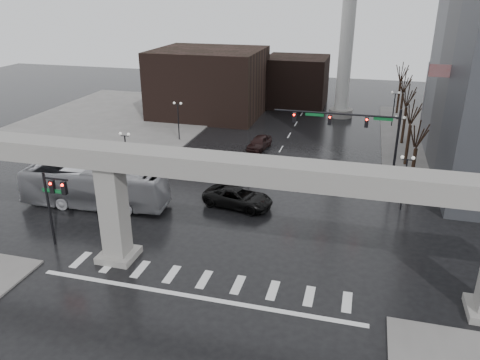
{
  "coord_description": "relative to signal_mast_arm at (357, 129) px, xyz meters",
  "views": [
    {
      "loc": [
        9.4,
        -26.44,
        18.52
      ],
      "look_at": [
        0.55,
        6.39,
        4.5
      ],
      "focal_mm": 35.0,
      "sensor_mm": 36.0,
      "label": 1
    }
  ],
  "objects": [
    {
      "name": "smokestack",
      "position": [
        -2.99,
        27.2,
        7.52
      ],
      "size": [
        3.6,
        3.6,
        30.0
      ],
      "color": "beige",
      "rests_on": "ground"
    },
    {
      "name": "sidewalk_nw",
      "position": [
        -34.99,
        17.2,
        -5.75
      ],
      "size": [
        28.0,
        36.0,
        0.15
      ],
      "primitive_type": "cube",
      "color": "slate",
      "rests_on": "ground"
    },
    {
      "name": "tree_right_0",
      "position": [
        5.54,
        -0.78,
        -3.04
      ],
      "size": [
        1.09,
        1.58,
        7.5
      ],
      "color": "black",
      "rests_on": "ground"
    },
    {
      "name": "pickup_truck",
      "position": [
        -9.81,
        -7.99,
        -4.94
      ],
      "size": [
        6.77,
        3.97,
        1.77
      ],
      "primitive_type": "imported",
      "rotation": [
        0.0,
        0.0,
        1.4
      ],
      "color": "black",
      "rests_on": "ground"
    },
    {
      "name": "far_car",
      "position": [
        -11.61,
        8.48,
        -5.01
      ],
      "size": [
        2.63,
        5.06,
        1.65
      ],
      "primitive_type": "imported",
      "rotation": [
        0.0,
        0.0,
        -0.15
      ],
      "color": "black",
      "rests_on": "ground"
    },
    {
      "name": "lamp_right_0",
      "position": [
        4.51,
        -4.8,
        -2.36
      ],
      "size": [
        1.22,
        0.32,
        5.11
      ],
      "color": "black",
      "rests_on": "ground"
    },
    {
      "name": "flagpole_assembly",
      "position": [
        6.3,
        3.2,
        1.7
      ],
      "size": [
        2.06,
        0.12,
        12.0
      ],
      "color": "silver",
      "rests_on": "ground"
    },
    {
      "name": "lamp_left_1",
      "position": [
        -22.49,
        9.2,
        -2.36
      ],
      "size": [
        1.22,
        0.32,
        5.11
      ],
      "color": "black",
      "rests_on": "ground"
    },
    {
      "name": "signal_mast_arm",
      "position": [
        0.0,
        0.0,
        0.0
      ],
      "size": [
        12.12,
        0.43,
        8.0
      ],
      "color": "black",
      "rests_on": "ground"
    },
    {
      "name": "signal_left_pole",
      "position": [
        -21.24,
        -18.3,
        -1.76
      ],
      "size": [
        2.3,
        0.3,
        6.0
      ],
      "color": "black",
      "rests_on": "ground"
    },
    {
      "name": "ground",
      "position": [
        -8.99,
        -18.8,
        -5.83
      ],
      "size": [
        160.0,
        160.0,
        0.0
      ],
      "primitive_type": "plane",
      "color": "black",
      "rests_on": "ground"
    },
    {
      "name": "tree_right_1",
      "position": [
        5.54,
        7.22,
        -2.98
      ],
      "size": [
        1.09,
        1.61,
        7.67
      ],
      "color": "black",
      "rests_on": "ground"
    },
    {
      "name": "tree_right_4",
      "position": [
        5.54,
        31.22,
        -2.79
      ],
      "size": [
        1.12,
        1.69,
        8.19
      ],
      "color": "black",
      "rests_on": "ground"
    },
    {
      "name": "lamp_left_2",
      "position": [
        -22.49,
        23.2,
        -2.36
      ],
      "size": [
        1.22,
        0.32,
        5.11
      ],
      "color": "black",
      "rests_on": "ground"
    },
    {
      "name": "tree_right_2",
      "position": [
        5.54,
        15.22,
        -2.91
      ],
      "size": [
        1.1,
        1.63,
        7.85
      ],
      "color": "black",
      "rests_on": "ground"
    },
    {
      "name": "lamp_right_1",
      "position": [
        4.51,
        9.2,
        -2.36
      ],
      "size": [
        1.22,
        0.32,
        5.11
      ],
      "color": "black",
      "rests_on": "ground"
    },
    {
      "name": "tree_right_3",
      "position": [
        5.54,
        23.22,
        -2.85
      ],
      "size": [
        1.11,
        1.66,
        8.02
      ],
      "color": "black",
      "rests_on": "ground"
    },
    {
      "name": "building_far_mid",
      "position": [
        -10.99,
        33.2,
        -1.83
      ],
      "size": [
        10.0,
        10.0,
        8.0
      ],
      "primitive_type": "cube",
      "color": "black",
      "rests_on": "ground"
    },
    {
      "name": "elevated_guideway",
      "position": [
        -7.73,
        -18.8,
        1.05
      ],
      "size": [
        48.0,
        2.6,
        8.7
      ],
      "color": "gray",
      "rests_on": "ground"
    },
    {
      "name": "city_bus",
      "position": [
        -22.39,
        -11.24,
        -3.97
      ],
      "size": [
        13.58,
        4.22,
        3.72
      ],
      "primitive_type": "imported",
      "rotation": [
        0.0,
        0.0,
        1.65
      ],
      "color": "#ACACB1",
      "rests_on": "ground"
    },
    {
      "name": "lamp_left_0",
      "position": [
        -22.49,
        -4.8,
        -2.36
      ],
      "size": [
        1.22,
        0.32,
        5.11
      ],
      "color": "black",
      "rests_on": "ground"
    },
    {
      "name": "building_far_left",
      "position": [
        -22.99,
        23.2,
        -0.83
      ],
      "size": [
        16.0,
        14.0,
        10.0
      ],
      "primitive_type": "cube",
      "color": "black",
      "rests_on": "ground"
    },
    {
      "name": "lamp_right_2",
      "position": [
        4.51,
        23.2,
        -2.36
      ],
      "size": [
        1.22,
        0.32,
        5.11
      ],
      "color": "black",
      "rests_on": "ground"
    }
  ]
}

